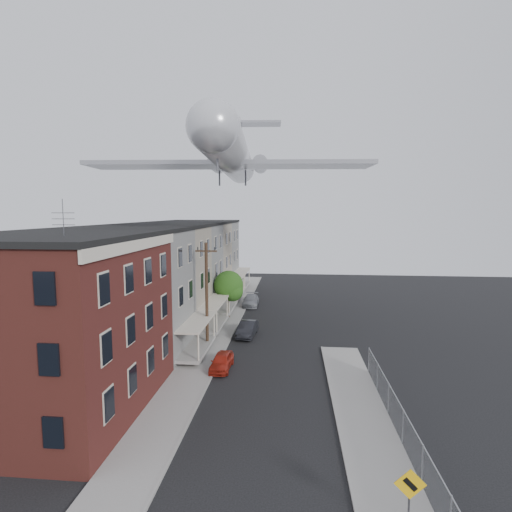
% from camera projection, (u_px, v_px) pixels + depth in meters
% --- Properties ---
extents(ground, '(120.00, 120.00, 0.00)m').
position_uv_depth(ground, '(250.00, 511.00, 15.39)').
color(ground, black).
rests_on(ground, ground).
extents(sidewalk_left, '(3.00, 62.00, 0.12)m').
position_uv_depth(sidewalk_left, '(221.00, 328.00, 39.64)').
color(sidewalk_left, gray).
rests_on(sidewalk_left, ground).
extents(sidewalk_right, '(3.00, 26.00, 0.12)m').
position_uv_depth(sidewalk_right, '(367.00, 432.00, 20.81)').
color(sidewalk_right, gray).
rests_on(sidewalk_right, ground).
extents(curb_left, '(0.15, 62.00, 0.14)m').
position_uv_depth(curb_left, '(236.00, 328.00, 39.51)').
color(curb_left, gray).
rests_on(curb_left, ground).
extents(curb_right, '(0.15, 26.00, 0.14)m').
position_uv_depth(curb_right, '(339.00, 430.00, 20.94)').
color(curb_right, gray).
rests_on(curb_right, ground).
extents(corner_building, '(10.31, 12.30, 12.15)m').
position_uv_depth(corner_building, '(56.00, 323.00, 22.87)').
color(corner_building, '#341710').
rests_on(corner_building, ground).
extents(row_house_a, '(11.98, 7.00, 10.30)m').
position_uv_depth(row_house_a, '(125.00, 291.00, 32.27)').
color(row_house_a, '#5E5E5C').
rests_on(row_house_a, ground).
extents(row_house_b, '(11.98, 7.00, 10.30)m').
position_uv_depth(row_house_b, '(155.00, 277.00, 39.20)').
color(row_house_b, '#6C6155').
rests_on(row_house_b, ground).
extents(row_house_c, '(11.98, 7.00, 10.30)m').
position_uv_depth(row_house_c, '(176.00, 267.00, 46.12)').
color(row_house_c, '#5E5E5C').
rests_on(row_house_c, ground).
extents(row_house_d, '(11.98, 7.00, 10.30)m').
position_uv_depth(row_house_d, '(191.00, 260.00, 53.05)').
color(row_house_d, '#6C6155').
rests_on(row_house_d, ground).
extents(row_house_e, '(11.98, 7.00, 10.30)m').
position_uv_depth(row_house_e, '(203.00, 255.00, 59.98)').
color(row_house_e, '#5E5E5C').
rests_on(row_house_e, ground).
extents(chainlink_fence, '(0.06, 18.06, 1.90)m').
position_uv_depth(chainlink_fence, '(403.00, 427.00, 19.58)').
color(chainlink_fence, gray).
rests_on(chainlink_fence, ground).
extents(warning_sign, '(1.10, 0.11, 2.80)m').
position_uv_depth(warning_sign, '(410.00, 494.00, 13.65)').
color(warning_sign, '#515156').
rests_on(warning_sign, ground).
extents(utility_pole, '(1.80, 0.26, 9.00)m').
position_uv_depth(utility_pole, '(207.00, 294.00, 33.21)').
color(utility_pole, black).
rests_on(utility_pole, ground).
extents(street_tree, '(3.22, 3.20, 5.20)m').
position_uv_depth(street_tree, '(230.00, 287.00, 43.14)').
color(street_tree, black).
rests_on(street_tree, ground).
extents(car_near, '(1.51, 3.53, 1.19)m').
position_uv_depth(car_near, '(222.00, 361.00, 29.23)').
color(car_near, '#A82415').
rests_on(car_near, ground).
extents(car_mid, '(1.78, 4.24, 1.36)m').
position_uv_depth(car_mid, '(247.00, 329.00, 37.12)').
color(car_mid, black).
rests_on(car_mid, ground).
extents(car_far, '(1.95, 4.61, 1.33)m').
position_uv_depth(car_far, '(251.00, 301.00, 49.08)').
color(car_far, gray).
rests_on(car_far, ground).
extents(airplane, '(26.34, 30.07, 8.70)m').
position_uv_depth(airplane, '(232.00, 156.00, 39.12)').
color(airplane, silver).
rests_on(airplane, ground).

